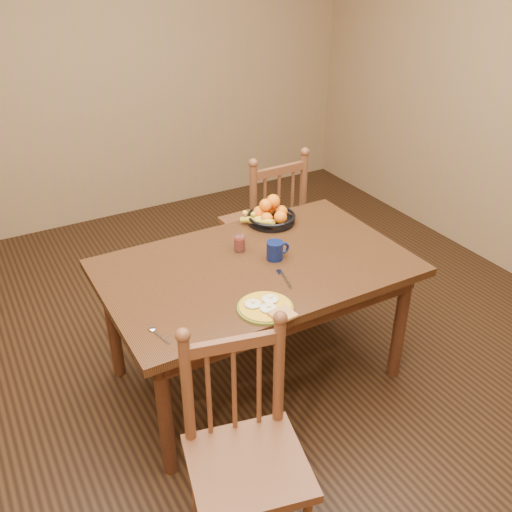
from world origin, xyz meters
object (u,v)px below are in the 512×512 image
chair_far (266,224)px  breakfast_plate (266,307)px  coffee_mug (276,250)px  chair_near (245,454)px  dining_table (256,278)px  fruit_bowl (270,215)px

chair_far → breakfast_plate: bearing=58.2°
coffee_mug → chair_near: bearing=-127.2°
chair_far → coffee_mug: size_ratio=7.78×
dining_table → chair_far: (0.53, 0.80, -0.16)m
chair_far → breakfast_plate: 1.39m
breakfast_plate → fruit_bowl: 0.90m
chair_near → coffee_mug: (0.66, 0.87, 0.31)m
breakfast_plate → chair_near: bearing=-127.8°
coffee_mug → fruit_bowl: size_ratio=0.41×
chair_near → fruit_bowl: chair_near is taller
chair_far → chair_near: bearing=55.9°
chair_near → breakfast_plate: 0.68m
coffee_mug → dining_table: bearing=-179.5°
dining_table → coffee_mug: (0.12, 0.00, 0.14)m
chair_near → coffee_mug: bearing=65.9°
chair_far → fruit_bowl: (-0.21, -0.42, 0.30)m
chair_near → breakfast_plate: (0.38, 0.49, 0.27)m
breakfast_plate → fruit_bowl: bearing=58.2°
dining_table → chair_far: size_ratio=1.54×
chair_near → breakfast_plate: chair_near is taller
chair_near → fruit_bowl: (0.85, 1.25, 0.31)m
chair_far → fruit_bowl: chair_far is taller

